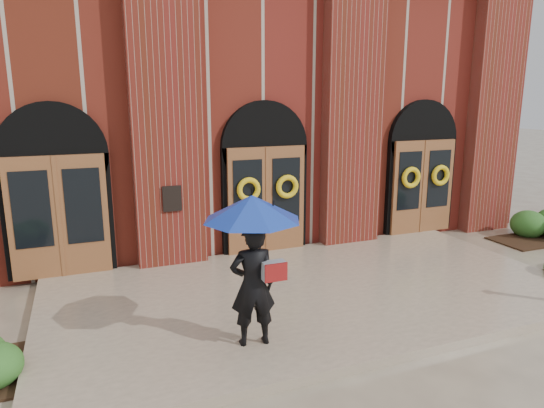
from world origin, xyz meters
TOP-DOWN VIEW (x-y plane):
  - ground at (0.00, 0.00)m, footprint 90.00×90.00m
  - landing at (0.00, 0.15)m, footprint 10.00×5.30m
  - church_building at (0.00, 8.78)m, footprint 16.20×12.53m
  - man_with_umbrella at (-1.79, -1.40)m, footprint 1.58×1.58m

SIDE VIEW (x-z plane):
  - ground at x=0.00m, z-range 0.00..0.00m
  - landing at x=0.00m, z-range 0.00..0.15m
  - man_with_umbrella at x=-1.79m, z-range 0.61..2.89m
  - church_building at x=0.00m, z-range 0.00..7.00m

